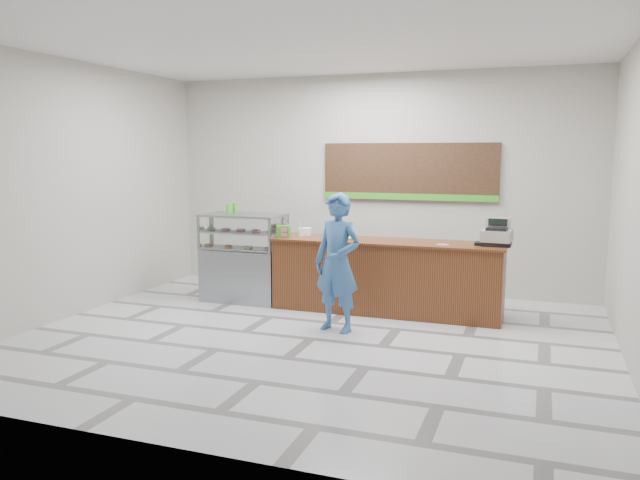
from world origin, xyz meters
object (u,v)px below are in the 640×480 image
(serving_tray, at_px, (342,238))
(customer, at_px, (338,263))
(display_case, at_px, (244,257))
(sales_counter, at_px, (386,277))
(cash_register, at_px, (497,235))

(serving_tray, bearing_deg, customer, -89.02)
(display_case, bearing_deg, sales_counter, 0.00)
(cash_register, bearing_deg, customer, -143.59)
(sales_counter, xyz_separation_m, cash_register, (1.48, 0.05, 0.65))
(sales_counter, distance_m, customer, 1.20)
(cash_register, xyz_separation_m, customer, (-1.85, -1.14, -0.29))
(display_case, distance_m, cash_register, 3.73)
(display_case, bearing_deg, serving_tray, -0.57)
(display_case, relative_size, customer, 0.76)
(sales_counter, distance_m, cash_register, 1.62)
(customer, bearing_deg, sales_counter, 86.72)
(cash_register, xyz_separation_m, serving_tray, (-2.13, -0.07, -0.12))
(serving_tray, bearing_deg, display_case, 165.29)
(sales_counter, relative_size, serving_tray, 7.79)
(sales_counter, height_order, customer, customer)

